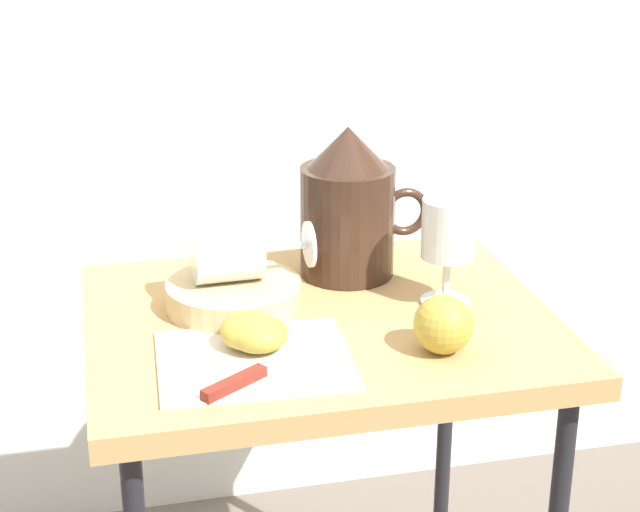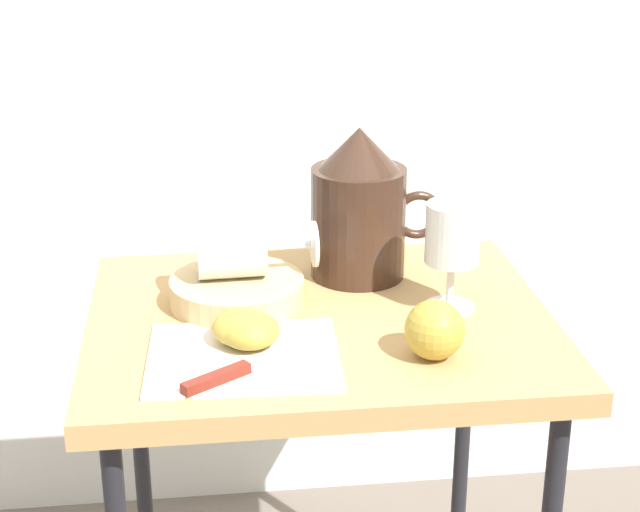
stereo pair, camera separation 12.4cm
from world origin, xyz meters
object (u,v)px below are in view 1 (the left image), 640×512
Objects in this scene: apple_half_left at (250,331)px; apple_half_right at (259,334)px; wine_glass_tipped_near at (230,252)px; knife at (255,374)px; apple_whole at (443,324)px; basket_tray at (234,295)px; table at (320,363)px; wine_glass_upright at (448,235)px; pitcher at (348,216)px.

apple_half_right is at bearing -46.95° from apple_half_left.
wine_glass_tipped_near is 0.83× the size of knife.
wine_glass_tipped_near reaches higher than knife.
basket_tray is at bearing 140.93° from apple_whole.
table is 9.68× the size of apple_half_left.
wine_glass_upright reaches higher than table.
apple_half_left is (-0.27, -0.07, -0.07)m from wine_glass_upright.
apple_half_left is 1.00× the size of apple_whole.
pitcher reaches higher than wine_glass_tipped_near.
basket_tray is 1.22× the size of wine_glass_upright.
wine_glass_tipped_near is at bearing 97.15° from basket_tray.
basket_tray is at bearing -82.85° from wine_glass_tipped_near.
basket_tray is 0.13m from apple_half_right.
basket_tray is 0.06m from wine_glass_tipped_near.
pitcher is 2.98× the size of apple_half_left.
knife is (-0.00, -0.21, -0.06)m from wine_glass_tipped_near.
apple_whole is at bearing -39.07° from basket_tray.
knife is (-0.02, -0.07, -0.01)m from apple_half_right.
apple_half_left reaches higher than knife.
table is 0.20m from apple_whole.
knife is at bearing -91.35° from wine_glass_tipped_near.
knife is at bearing -95.04° from apple_half_left.
wine_glass_upright reaches higher than apple_whole.
wine_glass_upright is at bearing 0.56° from table.
basket_tray is 1.12× the size of wine_glass_tipped_near.
wine_glass_tipped_near is at bearing 139.49° from apple_whole.
wine_glass_upright is 2.02× the size of apple_half_right.
apple_half_right reaches higher than basket_tray.
table is at bearing -179.44° from wine_glass_upright.
basket_tray is 0.20m from knife.
knife reaches higher than table.
knife is at bearing -122.32° from pitcher.
apple_half_left is at bearing -89.69° from basket_tray.
wine_glass_tipped_near is 2.19× the size of apple_half_left.
wine_glass_tipped_near reaches higher than apple_half_left.
apple_whole is at bearing -40.51° from wine_glass_tipped_near.
basket_tray is at bearing 155.11° from table.
wine_glass_tipped_near is 2.19× the size of apple_whole.
knife is at bearing -150.79° from wine_glass_upright.
pitcher is at bearing 127.81° from wine_glass_upright.
basket_tray is 2.46× the size of apple_half_right.
pitcher is 0.26m from apple_whole.
wine_glass_tipped_near is (-0.27, 0.06, -0.02)m from wine_glass_upright.
wine_glass_upright is at bearing -9.66° from basket_tray.
wine_glass_upright reaches higher than knife.
basket_tray is 0.93× the size of knife.
apple_half_right is (-0.26, -0.08, -0.07)m from wine_glass_upright.
table is 3.68× the size of knife.
apple_half_right is 1.00× the size of apple_whole.
table is 3.94× the size of basket_tray.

